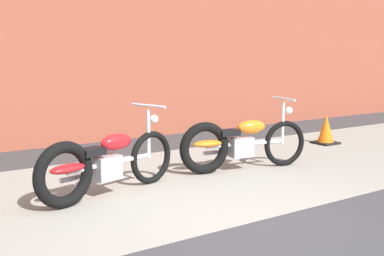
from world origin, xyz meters
name	(u,v)px	position (x,y,z in m)	size (l,w,h in m)	color
ground_plane	(246,224)	(0.00, 0.00, 0.00)	(80.00, 80.00, 0.00)	#38383A
sidewalk_slab	(158,183)	(0.00, 1.75, 0.00)	(36.00, 3.50, 0.01)	gray
motorcycle_red	(101,164)	(-0.84, 1.59, 0.40)	(1.96, 0.79, 1.03)	black
motorcycle_orange	(236,143)	(1.26, 1.74, 0.40)	(1.99, 0.70, 1.03)	black
traffic_cone	(326,131)	(3.97, 2.45, 0.25)	(0.40, 0.40, 0.55)	orange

